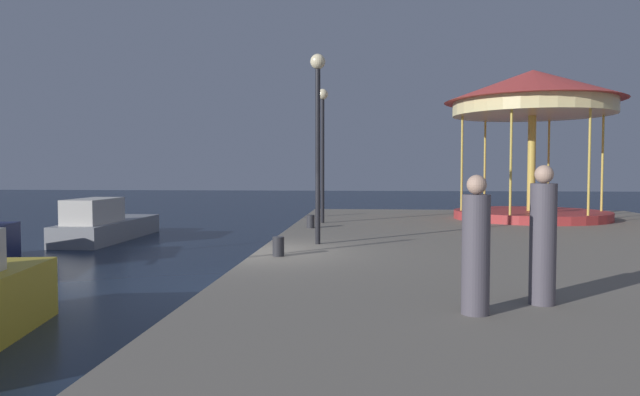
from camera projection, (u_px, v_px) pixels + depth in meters
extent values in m
plane|color=#162338|center=(256.00, 288.00, 12.68)|extent=(120.00, 120.00, 0.00)
cube|color=gray|center=(576.00, 274.00, 12.10)|extent=(13.48, 27.78, 0.80)
cube|color=gray|center=(109.00, 230.00, 21.57)|extent=(1.70, 5.87, 0.72)
cube|color=beige|center=(94.00, 211.00, 20.32)|extent=(1.18, 2.58, 0.86)
cube|color=#4C6070|center=(110.00, 204.00, 21.60)|extent=(1.00, 0.10, 0.39)
cylinder|color=#B23333|center=(531.00, 215.00, 21.03)|extent=(5.43, 5.43, 0.30)
cylinder|color=gold|center=(531.00, 163.00, 20.94)|extent=(0.28, 0.28, 3.42)
cylinder|color=#F2E099|center=(532.00, 109.00, 20.85)|extent=(5.61, 5.61, 0.50)
cone|color=#C63D38|center=(533.00, 86.00, 20.81)|extent=(6.23, 6.23, 1.13)
cylinder|color=gold|center=(602.00, 163.00, 20.73)|extent=(0.08, 0.08, 3.42)
cylinder|color=gold|center=(548.00, 164.00, 22.96)|extent=(0.08, 0.08, 3.42)
cylinder|color=gold|center=(485.00, 164.00, 23.17)|extent=(0.08, 0.08, 3.42)
cylinder|color=gold|center=(462.00, 163.00, 21.15)|extent=(0.08, 0.08, 3.42)
cylinder|color=gold|center=(511.00, 163.00, 18.92)|extent=(0.08, 0.08, 3.42)
cylinder|color=gold|center=(589.00, 163.00, 18.71)|extent=(0.08, 0.08, 3.42)
cylinder|color=black|center=(318.00, 157.00, 13.82)|extent=(0.12, 0.12, 4.14)
sphere|color=#F9E5B2|center=(318.00, 62.00, 13.72)|extent=(0.36, 0.36, 0.36)
cylinder|color=black|center=(323.00, 162.00, 19.38)|extent=(0.12, 0.12, 4.10)
sphere|color=#F9E5B2|center=(323.00, 94.00, 19.28)|extent=(0.36, 0.36, 0.36)
cylinder|color=#2D2D33|center=(311.00, 221.00, 17.75)|extent=(0.24, 0.24, 0.40)
cylinder|color=#2D2D33|center=(278.00, 246.00, 11.94)|extent=(0.24, 0.24, 0.40)
cylinder|color=#514C56|center=(543.00, 244.00, 7.63)|extent=(0.34, 0.34, 1.59)
sphere|color=tan|center=(544.00, 174.00, 7.59)|extent=(0.24, 0.24, 0.24)
cylinder|color=#514C56|center=(476.00, 255.00, 7.11)|extent=(0.34, 0.34, 1.47)
sphere|color=tan|center=(477.00, 185.00, 7.07)|extent=(0.24, 0.24, 0.24)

